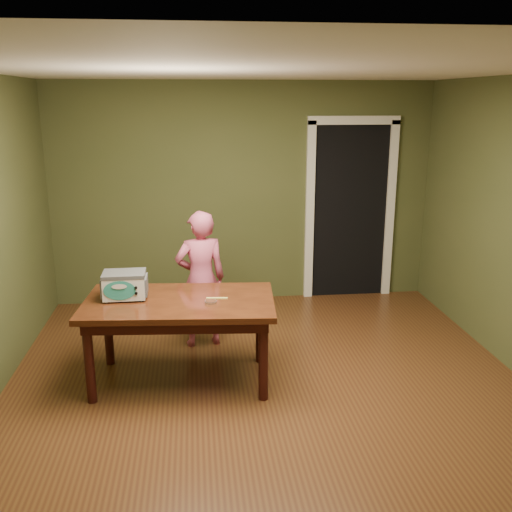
# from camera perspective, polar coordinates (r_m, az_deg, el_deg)

# --- Properties ---
(floor) EXTENTS (5.00, 5.00, 0.00)m
(floor) POSITION_cam_1_polar(r_m,az_deg,el_deg) (4.86, 1.50, -14.07)
(floor) COLOR #583419
(floor) RESTS_ON ground
(room_shell) EXTENTS (4.52, 5.02, 2.61)m
(room_shell) POSITION_cam_1_polar(r_m,az_deg,el_deg) (4.28, 1.67, 6.23)
(room_shell) COLOR #494E29
(room_shell) RESTS_ON ground
(doorway) EXTENTS (1.10, 0.66, 2.25)m
(doorway) POSITION_cam_1_polar(r_m,az_deg,el_deg) (7.34, 8.74, 4.79)
(doorway) COLOR black
(doorway) RESTS_ON ground
(dining_table) EXTENTS (1.66, 1.02, 0.75)m
(dining_table) POSITION_cam_1_polar(r_m,az_deg,el_deg) (4.91, -7.65, -5.45)
(dining_table) COLOR #33170B
(dining_table) RESTS_ON floor
(toy_oven) EXTENTS (0.38, 0.26, 0.23)m
(toy_oven) POSITION_cam_1_polar(r_m,az_deg,el_deg) (4.95, -13.01, -2.77)
(toy_oven) COLOR #4C4F54
(toy_oven) RESTS_ON dining_table
(baking_pan) EXTENTS (0.10, 0.10, 0.02)m
(baking_pan) POSITION_cam_1_polar(r_m,az_deg,el_deg) (4.77, -4.55, -4.56)
(baking_pan) COLOR silver
(baking_pan) RESTS_ON dining_table
(spatula) EXTENTS (0.18, 0.04, 0.01)m
(spatula) POSITION_cam_1_polar(r_m,az_deg,el_deg) (4.87, -3.93, -4.22)
(spatula) COLOR #E0D761
(spatula) RESTS_ON dining_table
(child) EXTENTS (0.55, 0.41, 1.37)m
(child) POSITION_cam_1_polar(r_m,az_deg,el_deg) (5.62, -5.54, -2.32)
(child) COLOR #C65173
(child) RESTS_ON floor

